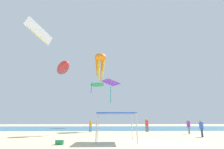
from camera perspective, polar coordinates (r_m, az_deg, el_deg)
name	(u,v)px	position (r m, az deg, el deg)	size (l,w,h in m)	color
ground	(147,143)	(15.11, 11.28, -20.70)	(110.00, 110.00, 0.10)	beige
ocean_strip	(122,128)	(38.92, 3.28, -16.72)	(110.00, 19.65, 0.03)	teal
canopy_tent	(116,114)	(14.92, 1.18, -12.62)	(3.04, 2.80, 2.26)	#B2B2B7
person_near_tent	(201,127)	(21.16, 26.67, -14.70)	(0.41, 0.45, 1.72)	#33384C
person_leftmost	(147,124)	(27.22, 11.07, -15.27)	(0.46, 0.45, 1.89)	brown
person_central	(189,125)	(25.18, 23.29, -14.68)	(0.42, 0.42, 1.76)	slate
person_rightmost	(91,125)	(26.71, -6.89, -15.66)	(0.41, 0.41, 1.72)	slate
cooler_box	(60,142)	(14.04, -16.39, -20.01)	(0.57, 0.37, 0.35)	#1E8C4C
kite_delta_green	(97,84)	(43.24, -4.75, -2.92)	(4.25, 4.28, 2.85)	green
kite_parafoil_white	(39,32)	(27.36, -22.37, 12.60)	(2.80, 3.90, 2.76)	white
kite_diamond_purple	(111,84)	(30.22, -0.43, -2.92)	(3.39, 3.41, 3.75)	purple
kite_octopus_orange	(100,59)	(26.71, -3.76, 5.01)	(2.44, 2.44, 4.08)	orange
kite_inflatable_red	(63,68)	(36.95, -15.42, 2.10)	(4.81, 7.46, 2.56)	red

